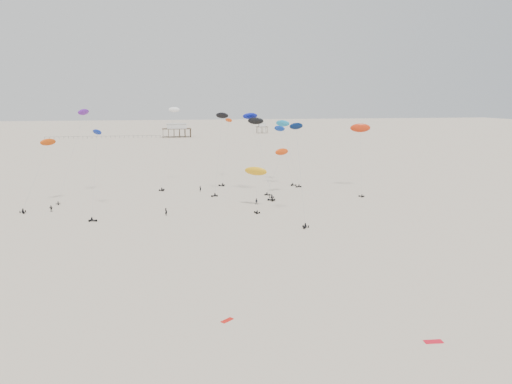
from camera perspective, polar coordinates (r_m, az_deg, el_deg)
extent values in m
plane|color=beige|center=(225.50, -5.28, 3.44)|extent=(900.00, 900.00, 0.00)
cube|color=brown|center=(373.56, -9.05, 7.16)|extent=(21.00, 13.00, 0.30)
cube|color=silver|center=(373.46, -9.06, 7.42)|extent=(14.00, 8.40, 3.20)
cube|color=#B2B2AD|center=(373.37, -9.07, 7.69)|extent=(15.00, 9.00, 0.30)
cube|color=brown|center=(411.43, 0.69, 7.46)|extent=(9.00, 7.00, 0.30)
cube|color=silver|center=(411.36, 0.69, 7.65)|extent=(5.60, 4.20, 2.40)
cube|color=#B2B2AD|center=(411.29, 0.69, 7.84)|extent=(6.00, 4.50, 0.30)
cube|color=black|center=(375.97, -17.02, 6.13)|extent=(80.00, 0.10, 0.10)
cylinder|color=gray|center=(148.23, -20.36, 3.75)|extent=(0.03, 0.03, 26.75)
ellipsoid|color=#661DA0|center=(152.98, -19.12, 8.63)|extent=(3.99, 4.73, 2.22)
cylinder|color=gray|center=(168.66, -3.52, 4.60)|extent=(0.03, 0.03, 24.18)
ellipsoid|color=#E6450C|center=(175.00, -3.15, 8.21)|extent=(3.16, 3.71, 1.72)
cylinder|color=gray|center=(114.28, 5.10, 1.92)|extent=(0.03, 0.03, 23.40)
ellipsoid|color=#051741|center=(118.82, 4.61, 7.52)|extent=(4.08, 2.68, 1.89)
cylinder|color=gray|center=(141.18, -23.84, 1.65)|extent=(0.03, 0.03, 19.79)
ellipsoid|color=#CE440A|center=(145.59, -22.68, 5.29)|extent=(4.55, 4.27, 2.24)
cylinder|color=gray|center=(162.06, -9.99, 4.88)|extent=(0.03, 0.03, 27.23)
ellipsoid|color=white|center=(168.16, -9.34, 9.28)|extent=(3.88, 1.87, 1.78)
cylinder|color=gray|center=(147.37, 2.14, 2.09)|extent=(0.03, 0.03, 12.12)
ellipsoid|color=#E2400B|center=(147.79, 2.96, 4.61)|extent=(5.00, 3.47, 2.31)
cylinder|color=gray|center=(126.93, -17.92, 1.88)|extent=(0.03, 0.03, 22.80)
ellipsoid|color=#0B2494|center=(132.44, -17.70, 6.55)|extent=(3.44, 3.69, 1.76)
cylinder|color=gray|center=(127.05, 0.02, -0.09)|extent=(0.03, 0.03, 10.91)
ellipsoid|color=#EEA814|center=(129.98, -0.03, 2.40)|extent=(6.75, 5.70, 3.09)
cylinder|color=gray|center=(146.70, -4.34, 4.14)|extent=(0.03, 0.03, 22.52)
ellipsoid|color=black|center=(148.42, -3.90, 8.73)|extent=(4.31, 3.82, 2.08)
cylinder|color=gray|center=(160.11, 3.98, 4.15)|extent=(0.03, 0.03, 19.58)
ellipsoid|color=#1988BF|center=(159.74, 3.06, 7.85)|extent=(4.93, 4.81, 2.46)
cylinder|color=gray|center=(166.43, 3.48, 4.03)|extent=(0.03, 0.03, 19.22)
ellipsoid|color=#0C319C|center=(169.75, 2.70, 7.27)|extent=(4.08, 4.59, 2.23)
cylinder|color=gray|center=(153.50, 11.89, 3.36)|extent=(0.03, 0.03, 22.44)
ellipsoid|color=red|center=(159.65, 11.83, 7.19)|extent=(6.58, 3.45, 3.01)
cylinder|color=gray|center=(144.89, 0.89, 3.76)|extent=(0.03, 0.03, 21.45)
ellipsoid|color=black|center=(146.84, -0.04, 8.13)|extent=(5.02, 3.37, 2.32)
cylinder|color=gray|center=(143.26, 0.51, 3.97)|extent=(0.03, 0.03, 25.22)
ellipsoid|color=#0C179D|center=(148.28, -0.68, 8.69)|extent=(5.13, 3.27, 2.36)
imported|color=black|center=(124.11, -10.22, -2.65)|extent=(0.95, 0.98, 2.23)
imported|color=black|center=(134.62, 0.06, -1.43)|extent=(1.10, 0.92, 1.95)
imported|color=black|center=(136.28, -22.35, -2.10)|extent=(1.20, 0.67, 1.99)
imported|color=black|center=(154.35, -6.38, 0.07)|extent=(0.90, 0.91, 2.10)
cube|color=red|center=(64.78, 19.61, -15.84)|extent=(2.27, 1.09, 0.08)
cube|color=red|center=(66.57, -3.32, -14.45)|extent=(1.85, 1.66, 0.07)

